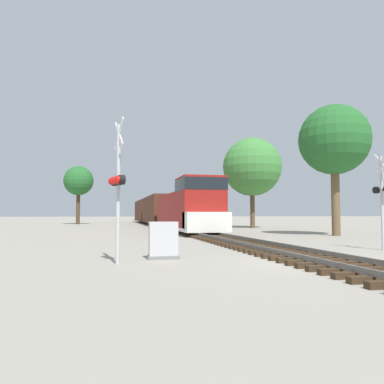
% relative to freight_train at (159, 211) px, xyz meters
% --- Properties ---
extents(ground_plane, '(400.00, 400.00, 0.00)m').
position_rel_freight_train_xyz_m(ground_plane, '(0.00, -38.16, -1.97)').
color(ground_plane, gray).
extents(rail_track_bed, '(2.60, 160.00, 0.31)m').
position_rel_freight_train_xyz_m(rail_track_bed, '(0.00, -38.16, -1.84)').
color(rail_track_bed, '#382819').
rests_on(rail_track_bed, ground).
extents(freight_train, '(3.11, 50.42, 4.23)m').
position_rel_freight_train_xyz_m(freight_train, '(0.00, 0.00, 0.00)').
color(freight_train, maroon).
rests_on(freight_train, ground).
extents(crossing_signal_near, '(0.53, 1.01, 4.55)m').
position_rel_freight_train_xyz_m(crossing_signal_near, '(-6.26, -36.95, 0.56)').
color(crossing_signal_near, '#B7B7BC').
rests_on(crossing_signal_near, ground).
extents(crossing_signal_far, '(0.35, 1.00, 4.21)m').
position_rel_freight_train_xyz_m(crossing_signal_far, '(5.01, -34.98, 0.46)').
color(crossing_signal_far, '#B7B7BC').
rests_on(crossing_signal_far, ground).
extents(relay_cabinet, '(1.08, 0.51, 1.28)m').
position_rel_freight_train_xyz_m(relay_cabinet, '(-4.66, -36.00, -1.34)').
color(relay_cabinet, slate).
rests_on(relay_cabinet, ground).
extents(tree_far_right, '(5.05, 5.05, 9.42)m').
position_rel_freight_train_xyz_m(tree_far_right, '(9.32, -25.11, 4.87)').
color(tree_far_right, brown).
rests_on(tree_far_right, ground).
extents(tree_mid_background, '(6.45, 6.45, 9.96)m').
position_rel_freight_train_xyz_m(tree_mid_background, '(8.96, -10.22, 4.75)').
color(tree_mid_background, brown).
rests_on(tree_mid_background, ground).
extents(tree_deep_background, '(4.40, 4.40, 8.72)m').
position_rel_freight_train_xyz_m(tree_deep_background, '(-10.94, 9.35, 4.47)').
color(tree_deep_background, '#473521').
rests_on(tree_deep_background, ground).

